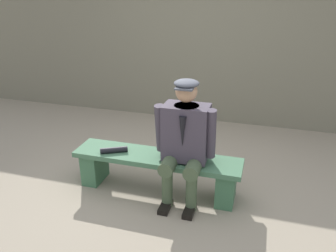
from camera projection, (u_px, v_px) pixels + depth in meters
ground_plane at (157, 190)px, 3.71m from camera, size 30.00×30.00×0.00m
bench at (157, 167)px, 3.60m from camera, size 1.78×0.40×0.42m
seated_man at (185, 138)px, 3.32m from camera, size 0.61×0.56×1.27m
rolled_magazine at (114, 150)px, 3.60m from camera, size 0.28×0.19×0.06m
stadium_wall at (202, 60)px, 5.41m from camera, size 12.00×0.24×1.95m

